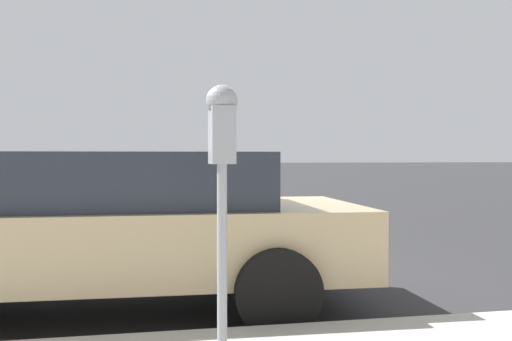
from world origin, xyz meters
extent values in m
plane|color=#2B2B2D|center=(0.00, 0.00, 0.00)|extent=(220.00, 220.00, 0.00)
cylinder|color=gray|center=(-2.64, 0.01, 0.70)|extent=(0.06, 0.06, 1.11)
cube|color=gray|center=(-2.64, 0.01, 1.42)|extent=(0.20, 0.14, 0.34)
sphere|color=gray|center=(-2.64, 0.01, 1.63)|extent=(0.19, 0.19, 0.19)
cube|color=gold|center=(-2.54, 0.01, 1.38)|extent=(0.01, 0.11, 0.12)
cube|color=black|center=(-2.54, 0.01, 1.50)|extent=(0.01, 0.10, 0.08)
cube|color=tan|center=(-1.06, 0.86, 0.60)|extent=(1.92, 4.51, 0.57)
cube|color=#232833|center=(-1.06, 0.68, 1.11)|extent=(1.63, 2.55, 0.45)
cylinder|color=black|center=(-1.98, -0.49, 0.32)|extent=(0.24, 0.65, 0.64)
cylinder|color=black|center=(-0.23, -0.56, 0.32)|extent=(0.24, 0.65, 0.64)
camera|label=1|loc=(-6.16, 0.55, 1.30)|focal=42.00mm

